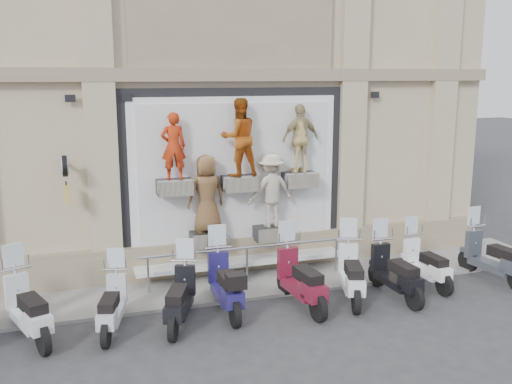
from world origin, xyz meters
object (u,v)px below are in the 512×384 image
Objects in this scene: scooter_j at (494,247)px; scooter_e at (225,273)px; clock_sign_bracket at (65,173)px; scooter_g at (352,263)px; scooter_b at (27,296)px; scooter_i at (426,254)px; scooter_d at (180,287)px; scooter_f at (301,268)px; scooter_h at (396,262)px; guard_rail at (247,266)px; scooter_c at (111,295)px.

scooter_e is at bearing 170.13° from scooter_j.
scooter_g is at bearing -19.70° from clock_sign_bracket.
scooter_b is at bearing 171.36° from scooter_j.
scooter_e is 1.12× the size of scooter_i.
scooter_d is at bearing -179.40° from scooter_i.
scooter_j is (3.75, -0.01, 0.00)m from scooter_g.
clock_sign_bracket is at bearing 164.08° from scooter_i.
scooter_f is at bearing -178.17° from scooter_i.
scooter_d is 0.92× the size of scooter_f.
scooter_h is at bearing 20.67° from scooter_d.
guard_rail is at bearing 159.17° from scooter_g.
scooter_d is (-1.91, -1.71, 0.33)m from guard_rail.
scooter_d is at bearing -47.62° from clock_sign_bracket.
scooter_d is 0.94× the size of scooter_j.
guard_rail is at bearing 41.46° from scooter_c.
scooter_g reaches higher than scooter_i.
scooter_h reaches higher than scooter_c.
scooter_c is 0.90× the size of scooter_h.
scooter_e is at bearing 177.33° from scooter_i.
clock_sign_bracket reaches higher than scooter_c.
scooter_g is 0.99m from scooter_h.
clock_sign_bracket is 0.49× the size of scooter_g.
scooter_h is 2.79m from scooter_j.
scooter_h is at bearing 175.80° from scooter_j.
scooter_j is (7.55, 0.09, 0.05)m from scooter_d.
scooter_h is (2.18, -0.16, -0.04)m from scooter_f.
scooter_b is (-4.70, -1.46, 0.39)m from guard_rail.
scooter_d is at bearing 177.38° from scooter_f.
scooter_h is at bearing -32.06° from guard_rail.
scooter_c is 0.98× the size of scooter_i.
clock_sign_bracket reaches higher than scooter_b.
guard_rail is 5.88m from scooter_j.
scooter_h is at bearing 13.08° from scooter_c.
scooter_g is (5.09, 0.00, 0.10)m from scooter_c.
scooter_b is 1.00× the size of scooter_e.
scooter_d is 0.93× the size of scooter_e.
scooter_b reaches higher than scooter_g.
scooter_j is at bearing -0.92° from scooter_e.
scooter_j is at bearing -12.32° from clock_sign_bracket.
scooter_e is at bearing 39.92° from scooter_d.
scooter_g is at bearing 14.84° from scooter_c.
scooter_e reaches higher than scooter_c.
scooter_b reaches higher than scooter_j.
scooter_c is 1.29m from scooter_d.
scooter_h is at bearing 8.72° from scooter_g.
scooter_f is (0.68, -1.63, 0.40)m from guard_rail.
scooter_f is (1.58, -0.26, 0.02)m from scooter_e.
clock_sign_bracket reaches higher than scooter_h.
guard_rail is 4.57m from clock_sign_bracket.
scooter_b is at bearing -112.53° from clock_sign_bracket.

